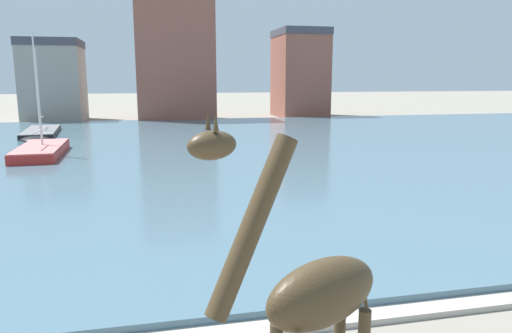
{
  "coord_description": "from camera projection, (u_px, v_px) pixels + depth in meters",
  "views": [
    {
      "loc": [
        -3.55,
        0.88,
        4.46
      ],
      "look_at": [
        -0.91,
        12.66,
        2.2
      ],
      "focal_mm": 33.11,
      "sensor_mm": 36.0,
      "label": 1
    }
  ],
  "objects": [
    {
      "name": "harbor_water",
      "position": [
        210.0,
        149.0,
        29.17
      ],
      "size": [
        86.58,
        42.03,
        0.27
      ],
      "primitive_type": "cube",
      "color": "#476675",
      "rests_on": "ground"
    },
    {
      "name": "quay_edge_coping",
      "position": [
        354.0,
        318.0,
        8.79
      ],
      "size": [
        86.58,
        0.5,
        0.12
      ],
      "primitive_type": "cube",
      "color": "#ADA89E",
      "rests_on": "ground"
    },
    {
      "name": "giraffe_statue",
      "position": [
        314.0,
        303.0,
        4.96
      ],
      "size": [
        2.28,
        1.33,
        4.17
      ],
      "color": "#42331E",
      "rests_on": "ground"
    },
    {
      "name": "sailboat_red",
      "position": [
        43.0,
        151.0,
        26.63
      ],
      "size": [
        2.43,
        7.28,
        6.09
      ],
      "color": "red",
      "rests_on": "ground"
    },
    {
      "name": "sailboat_black",
      "position": [
        40.0,
        134.0,
        35.35
      ],
      "size": [
        3.05,
        8.88,
        7.84
      ],
      "color": "black",
      "rests_on": "ground"
    },
    {
      "name": "townhouse_narrow_midrow",
      "position": [
        54.0,
        81.0,
        49.52
      ],
      "size": [
        5.94,
        6.68,
        8.44
      ],
      "color": "gray",
      "rests_on": "ground"
    },
    {
      "name": "townhouse_tall_gabled",
      "position": [
        175.0,
        57.0,
        49.9
      ],
      "size": [
        8.16,
        6.08,
        13.3
      ],
      "color": "#8E5142",
      "rests_on": "ground"
    },
    {
      "name": "townhouse_wide_warehouse",
      "position": [
        300.0,
        73.0,
        55.51
      ],
      "size": [
        5.52,
        6.91,
        10.07
      ],
      "color": "#8E5142",
      "rests_on": "ground"
    }
  ]
}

